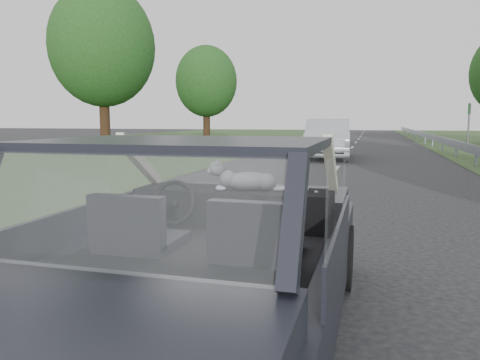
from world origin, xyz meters
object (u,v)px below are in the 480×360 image
Objects in this scene: cat at (249,180)px; highway_sign at (468,126)px; subject_car at (208,241)px; other_car at (328,139)px.

cat is 0.24× the size of highway_sign.
subject_car is 0.83× the size of other_car.
subject_car is 16.26m from other_car.
cat is 0.12× the size of other_car.
cat is 15.68m from other_car.
cat is at bearing 77.21° from subject_car.
highway_sign is (6.61, 7.94, 0.41)m from other_car.
other_car is at bearing 78.17° from cat.
subject_car is at bearing -91.62° from other_car.
other_car is 10.34m from highway_sign.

